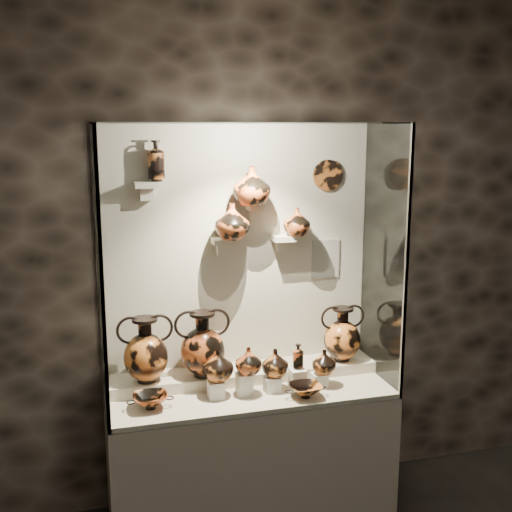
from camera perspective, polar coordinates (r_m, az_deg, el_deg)
The scene contains 36 objects.
wall_back at distance 3.99m, azimuth -1.73°, elevation 0.20°, with size 5.00×0.02×3.20m, color black.
plinth at distance 4.11m, azimuth -0.50°, elevation -17.32°, with size 1.70×0.60×0.80m, color #C1B79B.
front_tier at distance 3.93m, azimuth -0.51°, elevation -12.01°, with size 1.68×0.58×0.03m, color beige.
rear_tier at distance 4.07m, azimuth -1.17°, elevation -10.61°, with size 1.70×0.25×0.10m, color beige.
back_panel at distance 3.98m, azimuth -1.71°, elevation 0.19°, with size 1.70×0.03×1.60m, color #C1B79B.
glass_front at distance 3.40m, azimuth 0.76°, elevation -1.77°, with size 1.70×0.01×1.60m, color white.
glass_left at distance 3.56m, azimuth -13.80°, elevation -1.51°, with size 0.01×0.60×1.60m, color white.
glass_right at distance 3.98m, azimuth 11.31°, elevation -0.04°, with size 0.01×0.60×1.60m, color white.
glass_top at distance 3.60m, azimuth -0.56°, elevation 11.74°, with size 1.70×0.60×0.01m, color white.
frame_post_left at distance 3.28m, azimuth -13.51°, elevation -2.61°, with size 0.02×0.02×1.60m, color gray.
frame_post_right at distance 3.73m, azimuth 13.22°, elevation -0.90°, with size 0.02×0.02×1.60m, color gray.
pedestal_a at distance 3.81m, azimuth -3.58°, elevation -11.74°, with size 0.09×0.09×0.10m, color silver.
pedestal_b at distance 3.84m, azimuth -1.05°, elevation -11.29°, with size 0.09×0.09×0.13m, color silver.
pedestal_c at distance 3.89m, azimuth 1.42°, elevation -11.29°, with size 0.09×0.09×0.09m, color silver.
pedestal_d at distance 3.93m, azimuth 3.70°, elevation -10.83°, with size 0.09×0.09×0.12m, color silver.
pedestal_e at distance 3.98m, azimuth 5.63°, elevation -10.86°, with size 0.09×0.09×0.08m, color silver.
bracket_ul at distance 3.75m, azimuth -9.71°, elevation 6.27°, with size 0.14×0.12×0.04m, color #C1B79B.
bracket_ca at distance 3.87m, azimuth -2.89°, elevation 1.35°, with size 0.14×0.12×0.04m, color #C1B79B.
bracket_cb at distance 3.89m, azimuth -0.04°, elevation 4.39°, with size 0.10×0.12×0.04m, color #C1B79B.
bracket_cc at distance 3.97m, azimuth 2.47°, elevation 1.61°, with size 0.14×0.12×0.04m, color #C1B79B.
amphora_left at distance 3.85m, azimuth -9.79°, elevation -8.19°, with size 0.31×0.31×0.39m, color #CE6A27, non-canonical shape.
amphora_mid at distance 3.88m, azimuth -4.78°, elevation -7.78°, with size 0.32×0.32×0.40m, color #B14A1F, non-canonical shape.
amphora_right at distance 4.16m, azimuth 7.67°, elevation -6.86°, with size 0.28×0.28×0.35m, color #CE6A27, non-canonical shape.
jug_a at distance 3.77m, azimuth -3.38°, elevation -9.63°, with size 0.18×0.18×0.19m, color #CE6A27.
jug_b at distance 3.77m, azimuth -0.68°, elevation -9.30°, with size 0.15×0.15×0.16m, color #B14A1F.
jug_c at distance 3.85m, azimuth 1.69°, elevation -9.45°, with size 0.16×0.16×0.17m, color #CE6A27.
jug_e at distance 3.93m, azimuth 6.06°, elevation -9.34°, with size 0.15×0.15×0.15m, color #CE6A27.
lekythos_small at distance 3.89m, azimuth 3.75°, elevation -8.74°, with size 0.08×0.08×0.17m, color #B14A1F, non-canonical shape.
kylix_left at distance 3.71m, azimuth -9.38°, elevation -12.50°, with size 0.25×0.21×0.10m, color #B14A1F, non-canonical shape.
kylix_right at distance 3.81m, azimuth 4.42°, elevation -11.75°, with size 0.24×0.20×0.10m, color #CE6A27, non-canonical shape.
lekythos_tall at distance 3.74m, azimuth -8.88°, elevation 8.59°, with size 0.11×0.11×0.27m, color #CE6A27, non-canonical shape.
ovoid_vase_a at distance 3.80m, azimuth -2.14°, elevation 3.10°, with size 0.21×0.21×0.22m, color #B14A1F.
ovoid_vase_b at distance 3.80m, azimuth -0.39°, elevation 6.26°, with size 0.22×0.22×0.23m, color #B14A1F.
ovoid_vase_c at distance 3.94m, azimuth 3.65°, elevation 3.06°, with size 0.17×0.17×0.17m, color #B14A1F.
wall_plate at distance 4.07m, azimuth 6.39°, elevation 7.15°, with size 0.19×0.19×0.02m, color #9D521F.
info_placard at distance 4.15m, azimuth 6.19°, elevation -0.24°, with size 0.19×0.01×0.25m, color beige.
Camera 1 is at (-0.93, -1.29, 2.39)m, focal length 45.00 mm.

